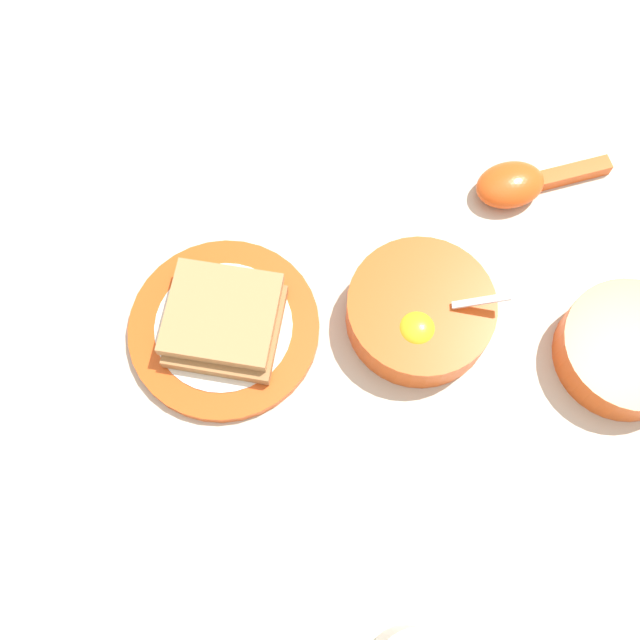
{
  "coord_description": "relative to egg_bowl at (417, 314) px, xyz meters",
  "views": [
    {
      "loc": [
        0.26,
        0.03,
        0.7
      ],
      "look_at": [
        0.07,
        -0.15,
        0.02
      ],
      "focal_mm": 42.0,
      "sensor_mm": 36.0,
      "label": 1
    }
  ],
  "objects": [
    {
      "name": "ground_plane",
      "position": [
        -0.0,
        0.08,
        -0.02
      ],
      "size": [
        3.0,
        3.0,
        0.0
      ],
      "primitive_type": "plane",
      "color": "beige"
    },
    {
      "name": "egg_bowl",
      "position": [
        0.0,
        0.0,
        0.0
      ],
      "size": [
        0.14,
        0.14,
        0.07
      ],
      "color": "#DB5119",
      "rests_on": "ground_plane"
    },
    {
      "name": "toast_plate",
      "position": [
        0.14,
        -0.13,
        -0.02
      ],
      "size": [
        0.19,
        0.19,
        0.01
      ],
      "color": "#DB5119",
      "rests_on": "ground_plane"
    },
    {
      "name": "toast_sandwich",
      "position": [
        0.14,
        -0.13,
        0.0
      ],
      "size": [
        0.14,
        0.15,
        0.03
      ],
      "color": "#9E7042",
      "rests_on": "toast_plate"
    },
    {
      "name": "soup_spoon",
      "position": [
        -0.19,
        -0.02,
        -0.01
      ],
      "size": [
        0.15,
        0.11,
        0.03
      ],
      "color": "#DB5119",
      "rests_on": "ground_plane"
    },
    {
      "name": "congee_bowl",
      "position": [
        -0.11,
        0.17,
        0.0
      ],
      "size": [
        0.13,
        0.13,
        0.04
      ],
      "color": "#DB5119",
      "rests_on": "ground_plane"
    }
  ]
}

